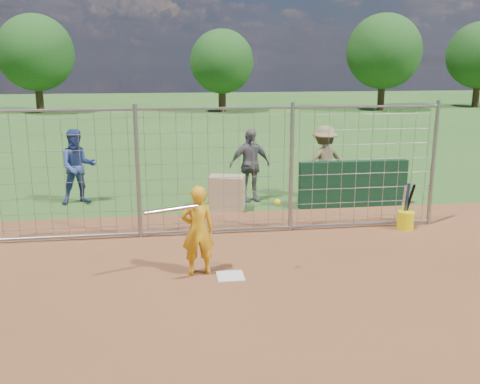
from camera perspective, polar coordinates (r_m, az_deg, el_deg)
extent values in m
plane|color=#2D591E|center=(8.88, -1.19, -8.52)|extent=(100.00, 100.00, 0.00)
plane|color=brown|center=(6.24, 2.37, -18.93)|extent=(18.00, 18.00, 0.00)
cube|color=silver|center=(8.70, -1.03, -8.96)|extent=(0.43, 0.43, 0.02)
cube|color=#11381E|center=(12.86, 11.98, 0.84)|extent=(2.60, 0.20, 1.10)
imported|color=#ECA314|center=(8.58, -4.53, -4.11)|extent=(0.57, 0.40, 1.48)
imported|color=navy|center=(13.38, -16.90, 2.59)|extent=(1.03, 0.89, 1.81)
imported|color=slate|center=(13.04, 1.05, 2.89)|extent=(1.13, 0.67, 1.80)
imported|color=olive|center=(13.53, 8.94, 3.18)|extent=(1.28, 0.88, 1.82)
cube|color=tan|center=(12.35, -1.41, -0.11)|extent=(0.91, 0.73, 0.80)
cylinder|color=silver|center=(8.18, -7.37, -1.86)|extent=(0.83, 0.37, 0.06)
sphere|color=#DFED19|center=(8.41, 4.01, -1.10)|extent=(0.10, 0.10, 0.10)
cylinder|color=#FDEE0D|center=(11.48, 17.23, -2.92)|extent=(0.34, 0.34, 0.38)
cylinder|color=silver|center=(11.41, 17.02, -1.13)|extent=(0.13, 0.31, 0.83)
cylinder|color=navy|center=(11.44, 17.34, -1.11)|extent=(0.07, 0.18, 0.85)
cylinder|color=black|center=(11.46, 17.57, -1.10)|extent=(0.13, 0.31, 0.83)
cylinder|color=gray|center=(10.38, -10.85, 2.04)|extent=(0.08, 0.08, 2.60)
cylinder|color=gray|center=(10.66, 5.48, 2.54)|extent=(0.08, 0.08, 2.60)
cylinder|color=gray|center=(11.73, 19.90, 2.81)|extent=(0.08, 0.08, 2.60)
cylinder|color=gray|center=(10.24, -2.65, 8.91)|extent=(9.00, 0.05, 0.05)
cylinder|color=gray|center=(10.72, -2.51, -4.09)|extent=(9.00, 0.05, 0.05)
cube|color=gray|center=(10.42, -2.57, 2.05)|extent=(9.00, 0.02, 2.50)
cylinder|color=#3F2B19|center=(38.07, -20.63, 9.82)|extent=(0.50, 0.50, 2.52)
sphere|color=#26561E|center=(38.01, -20.97, 13.70)|extent=(4.90, 4.90, 4.90)
cylinder|color=#3F2B19|center=(36.44, -1.91, 10.25)|extent=(0.50, 0.50, 2.16)
sphere|color=#26561E|center=(36.37, -1.94, 13.74)|extent=(4.20, 4.20, 4.20)
cylinder|color=#3F2B19|center=(38.73, 14.84, 10.34)|extent=(0.50, 0.50, 2.59)
sphere|color=#26561E|center=(38.68, 15.09, 14.28)|extent=(5.04, 5.04, 5.04)
cylinder|color=#3F2B19|center=(43.74, 23.91, 9.89)|extent=(0.50, 0.50, 2.45)
sphere|color=#26561E|center=(43.69, 24.24, 13.17)|extent=(4.76, 4.76, 4.76)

